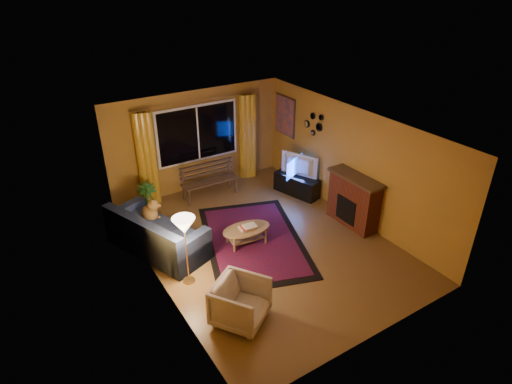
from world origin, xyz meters
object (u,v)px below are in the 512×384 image
bench (210,189)px  tv_console (297,185)px  floor_lamp (186,251)px  armchair (241,301)px  sofa (157,232)px  coffee_table (247,236)px

bench → tv_console: bearing=-28.1°
bench → floor_lamp: bearing=-123.1°
armchair → tv_console: (3.34, 2.96, -0.16)m
sofa → armchair: sofa is taller
sofa → floor_lamp: bearing=-105.7°
bench → floor_lamp: (-1.78, -2.66, 0.45)m
bench → sofa: 2.39m
sofa → tv_console: (3.76, 0.42, -0.18)m
armchair → floor_lamp: 1.39m
armchair → sofa: bearing=65.3°
floor_lamp → tv_console: (3.65, 1.64, -0.42)m
bench → floor_lamp: floor_lamp is taller
armchair → tv_console: armchair is taller
bench → armchair: armchair is taller
armchair → tv_console: size_ratio=0.69×
floor_lamp → armchair: bearing=-76.6°
bench → armchair: bearing=-109.5°
floor_lamp → tv_console: bearing=24.2°
bench → sofa: sofa is taller
sofa → floor_lamp: floor_lamp is taller
bench → coffee_table: (-0.29, -2.20, -0.02)m
bench → coffee_table: bearing=-96.7°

